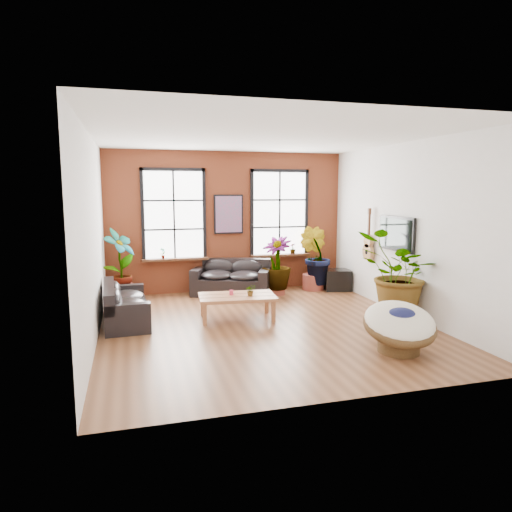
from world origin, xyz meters
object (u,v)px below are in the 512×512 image
Objects in this scene: coffee_table at (237,298)px; papasan_chair at (400,325)px; sofa_left at (123,305)px; sofa_back at (232,279)px.

papasan_chair is at bearing -45.56° from coffee_table.
sofa_left reaches higher than coffee_table.
papasan_chair reaches higher than sofa_left.
coffee_table is 1.16× the size of papasan_chair.
papasan_chair is at bearing -126.74° from sofa_left.
coffee_table is at bearing -76.62° from sofa_back.
sofa_back is 1.32× the size of coffee_table.
sofa_left is 1.23× the size of coffee_table.
coffee_table is at bearing 140.92° from papasan_chair.
sofa_left is at bearing 175.86° from coffee_table.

